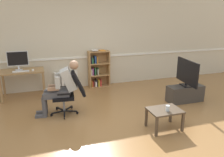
% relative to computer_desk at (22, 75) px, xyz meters
% --- Properties ---
extents(ground_plane, '(18.00, 18.00, 0.00)m').
position_rel_computer_desk_xyz_m(ground_plane, '(1.93, -2.15, -0.64)').
color(ground_plane, olive).
extents(back_wall, '(12.00, 0.13, 2.70)m').
position_rel_computer_desk_xyz_m(back_wall, '(1.93, 0.50, 0.71)').
color(back_wall, beige).
rests_on(back_wall, ground_plane).
extents(computer_desk, '(1.12, 0.64, 0.76)m').
position_rel_computer_desk_xyz_m(computer_desk, '(0.00, 0.00, 0.00)').
color(computer_desk, '#9E7547').
rests_on(computer_desk, ground_plane).
extents(imac_monitor, '(0.54, 0.14, 0.50)m').
position_rel_computer_desk_xyz_m(imac_monitor, '(-0.07, 0.08, 0.40)').
color(imac_monitor, silver).
rests_on(imac_monitor, computer_desk).
extents(keyboard, '(0.41, 0.12, 0.02)m').
position_rel_computer_desk_xyz_m(keyboard, '(-0.01, -0.14, 0.13)').
color(keyboard, white).
rests_on(keyboard, computer_desk).
extents(computer_mouse, '(0.06, 0.10, 0.03)m').
position_rel_computer_desk_xyz_m(computer_mouse, '(0.28, -0.12, 0.13)').
color(computer_mouse, white).
rests_on(computer_mouse, computer_desk).
extents(bookshelf, '(0.64, 0.29, 1.17)m').
position_rel_computer_desk_xyz_m(bookshelf, '(2.14, 0.29, -0.09)').
color(bookshelf, '#AD7F4C').
rests_on(bookshelf, ground_plane).
extents(radiator, '(0.69, 0.08, 0.53)m').
position_rel_computer_desk_xyz_m(radiator, '(1.18, 0.39, -0.37)').
color(radiator, white).
rests_on(radiator, ground_plane).
extents(office_chair, '(0.83, 0.62, 0.97)m').
position_rel_computer_desk_xyz_m(office_chair, '(1.06, -1.41, -0.12)').
color(office_chair, black).
rests_on(office_chair, ground_plane).
extents(person_seated, '(1.00, 0.42, 1.22)m').
position_rel_computer_desk_xyz_m(person_seated, '(0.87, -1.38, 0.01)').
color(person_seated, '#4C4C51').
rests_on(person_seated, ground_plane).
extents(tv_stand, '(0.94, 0.37, 0.42)m').
position_rel_computer_desk_xyz_m(tv_stand, '(3.96, -1.62, -0.43)').
color(tv_stand, '#3D3833').
rests_on(tv_stand, ground_plane).
extents(tv_screen, '(0.24, 0.99, 0.67)m').
position_rel_computer_desk_xyz_m(tv_screen, '(3.96, -1.62, 0.13)').
color(tv_screen, black).
rests_on(tv_screen, tv_stand).
extents(coffee_table, '(0.63, 0.48, 0.41)m').
position_rel_computer_desk_xyz_m(coffee_table, '(2.68, -2.72, -0.29)').
color(coffee_table, '#4C3D2D').
rests_on(coffee_table, ground_plane).
extents(drinking_glass, '(0.08, 0.08, 0.11)m').
position_rel_computer_desk_xyz_m(drinking_glass, '(2.70, -2.79, -0.18)').
color(drinking_glass, silver).
rests_on(drinking_glass, coffee_table).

